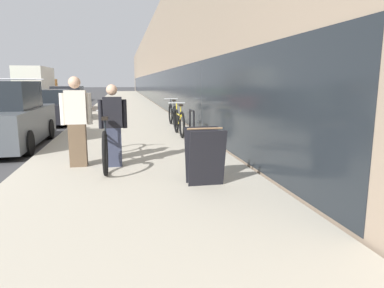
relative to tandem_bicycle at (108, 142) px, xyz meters
The scene contains 13 objects.
sidewalk_slab 19.40m from the tandem_bicycle, 88.53° to the left, with size 4.27×70.00×0.12m.
storefront_facade 28.57m from the tandem_bicycle, 74.37° to the left, with size 10.01×70.00×6.44m.
tandem_bicycle is the anchor object (origin of this frame).
person_rider 0.54m from the tandem_bicycle, 70.35° to the right, with size 0.53×0.21×1.55m.
person_bystander 0.73m from the tandem_bicycle, 156.97° to the right, with size 0.58×0.23×1.70m.
bike_rack_hoop 3.13m from the tandem_bicycle, 46.06° to the left, with size 0.05×0.60×0.84m.
cruiser_bike_nearest 3.76m from the tandem_bicycle, 58.48° to the left, with size 0.52×1.83×0.97m.
cruiser_bike_middle 5.86m from the tandem_bicycle, 69.02° to the left, with size 0.52×1.89×0.98m.
sandwich_board_sign 2.41m from the tandem_bicycle, 49.72° to the right, with size 0.56×0.56×0.90m.
parked_sedan_curbside 3.94m from the tandem_bicycle, 134.97° to the left, with size 1.97×4.10×1.80m.
vintage_roadster_curbside 8.64m from the tandem_bicycle, 107.74° to the left, with size 1.81×4.02×1.40m.
parked_sedan_far 14.30m from the tandem_bicycle, 101.26° to the left, with size 1.92×4.09×1.47m.
moving_truck 24.81m from the tandem_bicycle, 105.59° to the left, with size 2.20×6.98×2.90m.
Camera 1 is at (5.25, -5.33, 1.72)m, focal length 32.00 mm.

